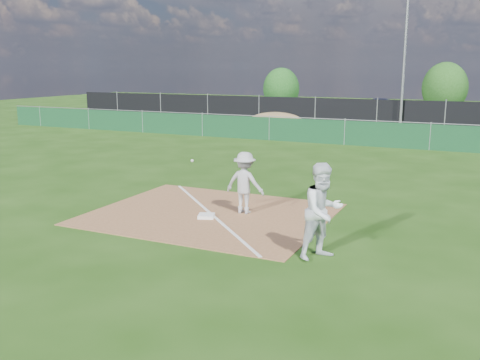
# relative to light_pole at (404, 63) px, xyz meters

# --- Properties ---
(ground) EXTENTS (90.00, 90.00, 0.00)m
(ground) POSITION_rel_light_pole_xyz_m (-1.50, -12.70, -4.00)
(ground) COLOR #1D410E
(ground) RESTS_ON ground
(infield_dirt) EXTENTS (6.00, 5.00, 0.02)m
(infield_dirt) POSITION_rel_light_pole_xyz_m (-1.50, -21.70, -3.99)
(infield_dirt) COLOR brown
(infield_dirt) RESTS_ON ground
(foul_line) EXTENTS (5.01, 5.01, 0.01)m
(foul_line) POSITION_rel_light_pole_xyz_m (-1.50, -21.70, -3.98)
(foul_line) COLOR white
(foul_line) RESTS_ON infield_dirt
(green_fence) EXTENTS (44.00, 0.05, 1.20)m
(green_fence) POSITION_rel_light_pole_xyz_m (-1.50, -7.70, -3.40)
(green_fence) COLOR #0F3A1E
(green_fence) RESTS_ON ground
(dirt_mound) EXTENTS (3.38, 2.60, 1.17)m
(dirt_mound) POSITION_rel_light_pole_xyz_m (-6.50, -4.20, -3.42)
(dirt_mound) COLOR olive
(dirt_mound) RESTS_ON ground
(black_fence) EXTENTS (46.00, 0.04, 1.80)m
(black_fence) POSITION_rel_light_pole_xyz_m (-1.50, 0.30, -3.10)
(black_fence) COLOR black
(black_fence) RESTS_ON ground
(parking_lot) EXTENTS (46.00, 9.00, 0.01)m
(parking_lot) POSITION_rel_light_pole_xyz_m (-1.50, 5.30, -4.00)
(parking_lot) COLOR black
(parking_lot) RESTS_ON ground
(light_pole) EXTENTS (0.16, 0.16, 8.00)m
(light_pole) POSITION_rel_light_pole_xyz_m (0.00, 0.00, 0.00)
(light_pole) COLOR slate
(light_pole) RESTS_ON ground
(first_base) EXTENTS (0.51, 0.51, 0.08)m
(first_base) POSITION_rel_light_pole_xyz_m (-1.42, -22.08, -3.94)
(first_base) COLOR white
(first_base) RESTS_ON infield_dirt
(play_at_first) EXTENTS (1.94, 0.69, 1.62)m
(play_at_first) POSITION_rel_light_pole_xyz_m (-0.72, -21.24, -3.17)
(play_at_first) COLOR #BABABD
(play_at_first) RESTS_ON infield_dirt
(runner) EXTENTS (1.15, 1.20, 1.96)m
(runner) POSITION_rel_light_pole_xyz_m (2.08, -23.62, -3.02)
(runner) COLOR silver
(runner) RESTS_ON ground
(car_left) EXTENTS (5.01, 3.39, 1.58)m
(car_left) POSITION_rel_light_pole_xyz_m (-8.05, 5.71, -3.20)
(car_left) COLOR #ACB0B4
(car_left) RESTS_ON parking_lot
(car_mid) EXTENTS (5.02, 2.77, 1.57)m
(car_mid) POSITION_rel_light_pole_xyz_m (-1.64, 4.79, -3.21)
(car_mid) COLOR black
(car_mid) RESTS_ON parking_lot
(car_right) EXTENTS (5.15, 3.33, 1.39)m
(car_right) POSITION_rel_light_pole_xyz_m (3.51, 3.86, -3.30)
(car_right) COLOR black
(car_right) RESTS_ON parking_lot
(tree_left) EXTENTS (3.12, 3.12, 3.70)m
(tree_left) POSITION_rel_light_pole_xyz_m (-11.67, 10.25, -2.09)
(tree_left) COLOR #382316
(tree_left) RESTS_ON ground
(tree_mid) EXTENTS (3.51, 3.51, 4.16)m
(tree_mid) POSITION_rel_light_pole_xyz_m (1.46, 12.13, -1.86)
(tree_mid) COLOR #382316
(tree_mid) RESTS_ON ground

